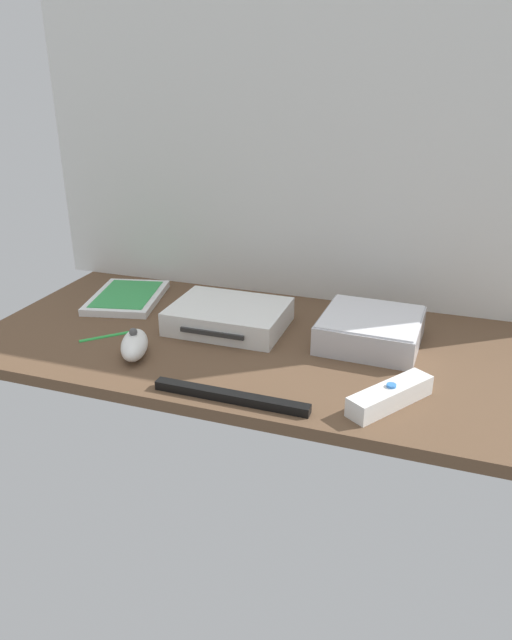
% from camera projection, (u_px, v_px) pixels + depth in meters
% --- Properties ---
extents(ground_plane, '(1.00, 0.48, 0.02)m').
position_uv_depth(ground_plane, '(256.00, 345.00, 1.04)').
color(ground_plane, brown).
rests_on(ground_plane, ground).
extents(back_wall, '(1.10, 0.01, 0.64)m').
position_uv_depth(back_wall, '(297.00, 141.00, 1.12)').
color(back_wall, silver).
rests_on(back_wall, ground).
extents(game_console, '(0.21, 0.17, 0.04)m').
position_uv_depth(game_console, '(229.00, 316.00, 1.08)').
color(game_console, white).
rests_on(game_console, ground_plane).
extents(mini_computer, '(0.18, 0.18, 0.05)m').
position_uv_depth(mini_computer, '(371.00, 330.00, 1.02)').
color(mini_computer, silver).
rests_on(mini_computer, ground_plane).
extents(game_case, '(0.17, 0.22, 0.02)m').
position_uv_depth(game_case, '(127.00, 297.00, 1.21)').
color(game_case, white).
rests_on(game_case, ground_plane).
extents(remote_wand, '(0.11, 0.14, 0.03)m').
position_uv_depth(remote_wand, '(390.00, 396.00, 0.83)').
color(remote_wand, white).
rests_on(remote_wand, ground_plane).
extents(remote_nunchuk, '(0.08, 0.11, 0.05)m').
position_uv_depth(remote_nunchuk, '(134.00, 345.00, 0.97)').
color(remote_nunchuk, white).
rests_on(remote_nunchuk, ground_plane).
extents(sensor_bar, '(0.24, 0.02, 0.01)m').
position_uv_depth(sensor_bar, '(231.00, 397.00, 0.84)').
color(sensor_bar, black).
rests_on(sensor_bar, ground_plane).
extents(stylus_pen, '(0.07, 0.07, 0.01)m').
position_uv_depth(stylus_pen, '(104.00, 336.00, 1.05)').
color(stylus_pen, green).
rests_on(stylus_pen, ground_plane).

